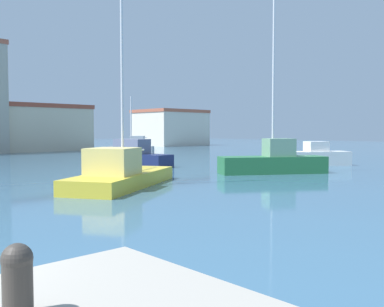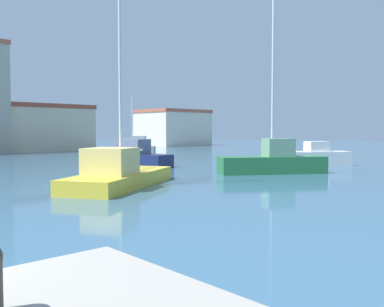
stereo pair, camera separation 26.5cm
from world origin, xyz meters
The scene contains 8 objects.
water centered at (15.00, 20.00, 0.00)m, with size 160.00×160.00×0.00m, color #38607F.
sailboat_yellow_distant_north centered at (10.57, 10.31, 0.60)m, with size 7.36×5.83×10.31m.
motorboat_navy_far_left centered at (17.53, 19.19, 0.69)m, with size 2.63×6.19×1.87m.
sailboat_green_inner_mooring centered at (20.44, 9.38, 0.73)m, with size 6.10×4.65×10.16m.
motorboat_white_distant_east centered at (27.09, 10.66, 0.62)m, with size 4.84×3.86×1.70m.
sailboat_grey_far_right centered at (25.57, 30.66, 0.64)m, with size 4.25×4.27×5.94m.
warehouse_block centered at (22.49, 45.52, 2.81)m, with size 10.88×7.02×5.60m.
waterfront_apartments centered at (45.91, 48.81, 2.91)m, with size 9.95×8.84×5.81m.
Camera 2 is at (0.25, -5.72, 2.48)m, focal length 40.38 mm.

